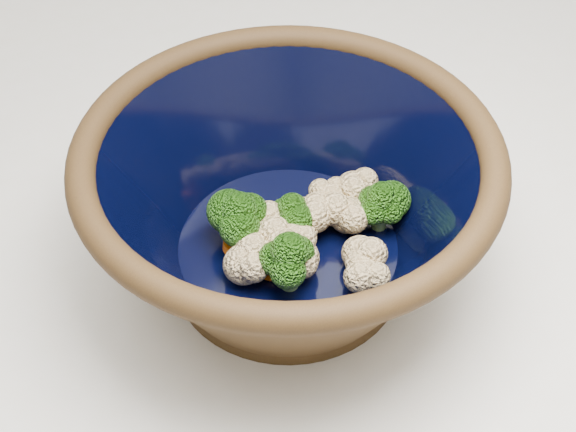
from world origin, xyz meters
TOP-DOWN VIEW (x-y plane):
  - counter at (0.00, 0.00)m, footprint 1.20×1.20m
  - mixing_bowl at (-0.09, -0.06)m, footprint 0.39×0.39m
  - vegetable_pile at (-0.09, -0.07)m, footprint 0.15×0.13m

SIDE VIEW (x-z plane):
  - counter at x=0.00m, z-range 0.00..0.90m
  - vegetable_pile at x=-0.09m, z-range 0.92..0.98m
  - mixing_bowl at x=-0.09m, z-range 0.91..1.04m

